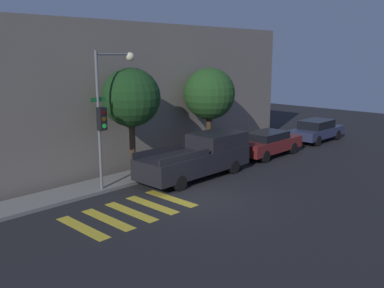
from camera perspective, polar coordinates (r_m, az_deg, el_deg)
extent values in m
plane|color=black|center=(16.76, 0.63, -7.39)|extent=(60.00, 60.00, 0.00)
cube|color=slate|center=(19.59, -8.08, -4.42)|extent=(26.00, 1.69, 0.14)
cube|color=slate|center=(22.40, -15.15, 6.32)|extent=(26.00, 6.00, 7.03)
cube|color=gold|center=(14.61, -14.42, -10.77)|extent=(0.45, 2.60, 0.00)
cube|color=gold|center=(15.11, -11.19, -9.84)|extent=(0.45, 2.60, 0.00)
cube|color=gold|center=(15.66, -8.19, -8.94)|extent=(0.45, 2.60, 0.00)
cube|color=gold|center=(16.24, -5.41, -8.08)|extent=(0.45, 2.60, 0.00)
cube|color=gold|center=(16.87, -2.85, -7.27)|extent=(0.45, 2.60, 0.00)
cylinder|color=slate|center=(17.36, -12.30, 2.70)|extent=(0.12, 0.12, 5.68)
cube|color=black|center=(17.16, -11.94, 3.31)|extent=(0.30, 0.30, 0.90)
cylinder|color=#4C0C0C|center=(16.99, -11.67, 4.16)|extent=(0.18, 0.02, 0.18)
cylinder|color=#593D0A|center=(17.03, -11.63, 3.26)|extent=(0.18, 0.02, 0.18)
cylinder|color=#26E54C|center=(17.07, -11.59, 2.36)|extent=(0.18, 0.02, 0.18)
cube|color=#19662D|center=(17.24, -12.44, 5.81)|extent=(0.70, 0.02, 0.18)
cylinder|color=slate|center=(17.62, -10.43, 11.70)|extent=(1.65, 0.08, 0.08)
sphere|color=#F9E5B2|center=(18.12, -8.27, 11.46)|extent=(0.36, 0.36, 0.36)
cube|color=black|center=(19.38, 0.30, -2.33)|extent=(5.78, 1.91, 0.89)
cube|color=black|center=(20.36, 3.38, 0.60)|extent=(2.60, 1.76, 0.67)
cube|color=black|center=(18.84, -4.57, -0.95)|extent=(2.89, 0.08, 0.28)
cube|color=black|center=(17.66, -0.93, -1.79)|extent=(2.89, 0.08, 0.28)
cylinder|color=black|center=(21.33, 1.92, -2.24)|extent=(0.65, 0.22, 0.65)
cylinder|color=black|center=(20.26, 5.57, -3.06)|extent=(0.65, 0.22, 0.65)
cylinder|color=black|center=(18.90, -5.35, -4.16)|extent=(0.65, 0.22, 0.65)
cylinder|color=black|center=(17.68, -1.65, -5.25)|extent=(0.65, 0.22, 0.65)
cube|color=maroon|center=(23.95, 10.07, -0.06)|extent=(4.44, 1.73, 0.64)
cube|color=black|center=(23.75, 9.97, 1.12)|extent=(2.31, 1.52, 0.40)
cylinder|color=black|center=(25.55, 10.32, -0.05)|extent=(0.65, 0.22, 0.65)
cylinder|color=black|center=(24.76, 13.30, -0.56)|extent=(0.65, 0.22, 0.65)
cylinder|color=black|center=(23.35, 6.59, -1.06)|extent=(0.65, 0.22, 0.65)
cylinder|color=black|center=(22.48, 9.73, -1.67)|extent=(0.65, 0.22, 0.65)
cube|color=#2D3351|center=(28.72, 16.29, 1.54)|extent=(4.32, 1.73, 0.55)
cube|color=black|center=(28.53, 16.25, 2.57)|extent=(2.25, 1.52, 0.52)
cylinder|color=black|center=(30.29, 16.14, 1.54)|extent=(0.65, 0.22, 0.65)
cylinder|color=black|center=(29.62, 18.78, 1.15)|extent=(0.65, 0.22, 0.65)
cylinder|color=black|center=(27.97, 13.58, 0.84)|extent=(0.65, 0.22, 0.65)
cylinder|color=black|center=(27.25, 16.39, 0.40)|extent=(0.65, 0.22, 0.65)
cylinder|color=#42301E|center=(19.23, -7.92, -0.74)|extent=(0.27, 0.27, 2.73)
sphere|color=#193D19|center=(18.86, -8.13, 6.17)|extent=(2.57, 2.57, 2.57)
cylinder|color=#42301E|center=(22.74, 2.28, 1.04)|extent=(0.31, 0.31, 2.51)
sphere|color=#234C1E|center=(22.42, 2.33, 6.73)|extent=(2.69, 2.69, 2.69)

